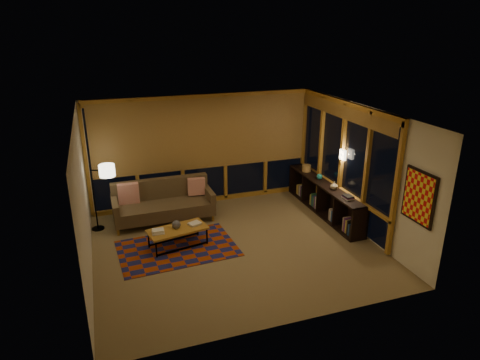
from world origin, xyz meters
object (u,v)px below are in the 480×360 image
object	(u,v)px
floor_lamp	(94,197)
bookshelf	(324,198)
coffee_table	(178,237)
sofa	(163,203)

from	to	relation	value
floor_lamp	bookshelf	world-z (taller)	floor_lamp
coffee_table	floor_lamp	distance (m)	2.09
sofa	bookshelf	xyz separation A→B (m)	(3.65, -0.76, -0.08)
bookshelf	floor_lamp	bearing A→B (deg)	170.74
floor_lamp	coffee_table	bearing A→B (deg)	-19.16
sofa	bookshelf	distance (m)	3.73
sofa	coffee_table	size ratio (longest dim) A/B	1.88
coffee_table	floor_lamp	size ratio (longest dim) A/B	0.78
sofa	bookshelf	size ratio (longest dim) A/B	0.74
coffee_table	bookshelf	bearing A→B (deg)	-3.37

